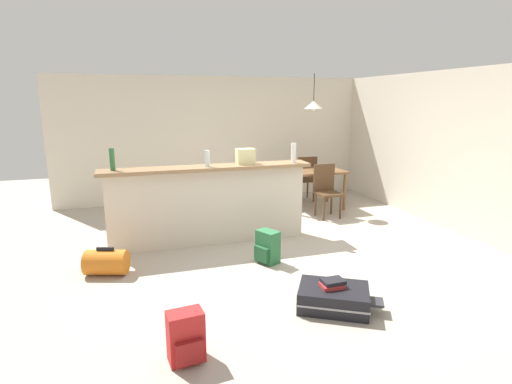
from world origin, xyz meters
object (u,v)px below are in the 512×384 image
at_px(bottle_white, 293,153).
at_px(duffel_bag_orange, 106,262).
at_px(backpack_green, 267,247).
at_px(book_stack, 332,283).
at_px(bottle_clear, 207,159).
at_px(backpack_red, 186,338).
at_px(suitcase_flat_black, 334,298).
at_px(pendant_lamp, 314,105).
at_px(dining_table, 313,175).
at_px(dining_chair_near_partition, 326,188).
at_px(grocery_bag, 245,156).
at_px(bottle_green, 112,159).
at_px(dining_chair_far_side, 305,177).

relative_size(bottle_white, duffel_bag_orange, 0.53).
relative_size(backpack_green, book_stack, 1.71).
bearing_deg(bottle_clear, book_stack, -69.12).
bearing_deg(backpack_red, bottle_white, 52.61).
bearing_deg(suitcase_flat_black, backpack_red, -165.29).
bearing_deg(book_stack, pendant_lamp, 68.30).
distance_m(dining_table, backpack_green, 2.88).
distance_m(dining_table, duffel_bag_orange, 4.21).
distance_m(dining_table, pendant_lamp, 1.30).
distance_m(dining_chair_near_partition, book_stack, 3.29).
relative_size(bottle_clear, pendant_lamp, 0.34).
bearing_deg(pendant_lamp, dining_table, 35.69).
height_order(backpack_green, book_stack, backpack_green).
bearing_deg(pendant_lamp, dining_chair_near_partition, -86.46).
bearing_deg(grocery_bag, suitcase_flat_black, -83.37).
relative_size(bottle_white, dining_table, 0.26).
distance_m(backpack_green, backpack_red, 2.10).
xyz_separation_m(suitcase_flat_black, duffel_bag_orange, (-2.20, 1.51, 0.04)).
bearing_deg(bottle_green, bottle_clear, -3.08).
height_order(bottle_white, backpack_green, bottle_white).
xyz_separation_m(bottle_clear, book_stack, (0.83, -2.16, -0.99)).
distance_m(dining_chair_far_side, backpack_red, 5.41).
bearing_deg(dining_chair_far_side, bottle_clear, -141.06).
bearing_deg(backpack_red, dining_table, 53.29).
xyz_separation_m(bottle_green, grocery_bag, (1.81, 0.03, -0.04)).
distance_m(bottle_green, backpack_green, 2.32).
relative_size(bottle_green, bottle_clear, 1.28).
bearing_deg(backpack_green, grocery_bag, 90.31).
bearing_deg(duffel_bag_orange, dining_chair_far_side, 34.62).
distance_m(grocery_bag, suitcase_flat_black, 2.55).
distance_m(bottle_clear, grocery_bag, 0.58).
distance_m(bottle_white, dining_chair_far_side, 2.34).
height_order(grocery_bag, dining_chair_far_side, grocery_bag).
xyz_separation_m(bottle_white, book_stack, (-0.45, -2.13, -1.02)).
distance_m(bottle_green, duffel_bag_orange, 1.35).
relative_size(pendant_lamp, suitcase_flat_black, 0.75).
bearing_deg(dining_chair_near_partition, backpack_green, -134.93).
xyz_separation_m(backpack_red, book_stack, (1.50, 0.42, 0.06)).
bearing_deg(dining_chair_far_side, backpack_red, -124.04).
relative_size(pendant_lamp, backpack_red, 1.59).
xyz_separation_m(bottle_green, suitcase_flat_black, (2.08, -2.25, -1.17)).
height_order(grocery_bag, backpack_green, grocery_bag).
distance_m(bottle_green, bottle_white, 2.51).
relative_size(dining_chair_near_partition, backpack_red, 2.21).
bearing_deg(bottle_white, duffel_bag_orange, -166.43).
distance_m(bottle_green, suitcase_flat_black, 3.28).
bearing_deg(pendant_lamp, backpack_red, -126.45).
bearing_deg(backpack_red, suitcase_flat_black, 14.71).
bearing_deg(bottle_green, grocery_bag, 0.82).
xyz_separation_m(dining_table, dining_chair_near_partition, (-0.03, -0.60, -0.13)).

